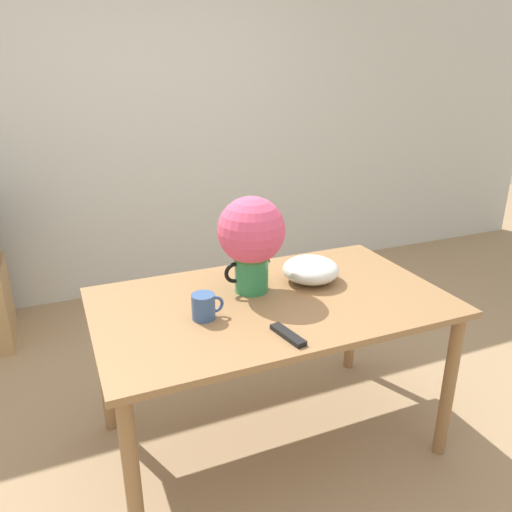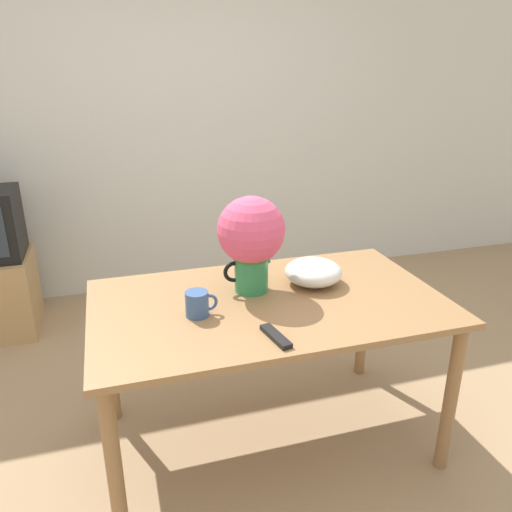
{
  "view_description": "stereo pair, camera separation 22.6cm",
  "coord_description": "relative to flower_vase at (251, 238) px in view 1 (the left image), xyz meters",
  "views": [
    {
      "loc": [
        -0.7,
        -1.87,
        1.76
      ],
      "look_at": [
        0.13,
        0.08,
        0.94
      ],
      "focal_mm": 35.0,
      "sensor_mm": 36.0,
      "label": 1
    },
    {
      "loc": [
        -0.48,
        -1.95,
        1.76
      ],
      "look_at": [
        0.13,
        0.08,
        0.94
      ],
      "focal_mm": 35.0,
      "sensor_mm": 36.0,
      "label": 2
    }
  ],
  "objects": [
    {
      "name": "table",
      "position": [
        0.05,
        -0.12,
        -0.35
      ],
      "size": [
        1.56,
        0.92,
        0.78
      ],
      "color": "olive",
      "rests_on": "ground_plane"
    },
    {
      "name": "remote_control",
      "position": [
        -0.03,
        -0.45,
        -0.25
      ],
      "size": [
        0.08,
        0.19,
        0.02
      ],
      "color": "black",
      "rests_on": "table"
    },
    {
      "name": "coffee_mug",
      "position": [
        -0.28,
        -0.18,
        -0.2
      ],
      "size": [
        0.14,
        0.1,
        0.11
      ],
      "color": "#385689",
      "rests_on": "table"
    },
    {
      "name": "wall_back",
      "position": [
        -0.11,
        1.97,
        0.26
      ],
      "size": [
        8.0,
        0.05,
        2.6
      ],
      "color": "silver",
      "rests_on": "ground_plane"
    },
    {
      "name": "ground_plane",
      "position": [
        -0.11,
        -0.08,
        -1.04
      ],
      "size": [
        12.0,
        12.0,
        0.0
      ],
      "primitive_type": "plane",
      "color": "#9E7F5B"
    },
    {
      "name": "white_bowl",
      "position": [
        0.3,
        -0.01,
        -0.2
      ],
      "size": [
        0.27,
        0.27,
        0.12
      ],
      "color": "silver",
      "rests_on": "table"
    },
    {
      "name": "flower_vase",
      "position": [
        0.0,
        0.0,
        0.0
      ],
      "size": [
        0.31,
        0.31,
        0.45
      ],
      "color": "#2D844C",
      "rests_on": "table"
    }
  ]
}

